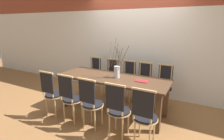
% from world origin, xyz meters
% --- Properties ---
extents(ground_plane, '(16.00, 16.00, 0.00)m').
position_xyz_m(ground_plane, '(0.00, 0.00, 0.00)').
color(ground_plane, olive).
extents(wall_rear, '(12.00, 0.06, 3.20)m').
position_xyz_m(wall_rear, '(0.00, 1.25, 1.60)').
color(wall_rear, silver).
rests_on(wall_rear, ground_plane).
extents(dining_table, '(2.30, 0.82, 0.76)m').
position_xyz_m(dining_table, '(0.00, 0.00, 0.65)').
color(dining_table, '#4C3321').
rests_on(dining_table, ground_plane).
extents(chair_near_leftend, '(0.39, 0.39, 0.96)m').
position_xyz_m(chair_near_leftend, '(-0.94, -0.74, 0.52)').
color(chair_near_leftend, black).
rests_on(chair_near_leftend, ground_plane).
extents(chair_near_left, '(0.39, 0.39, 0.96)m').
position_xyz_m(chair_near_left, '(-0.48, -0.74, 0.52)').
color(chair_near_left, black).
rests_on(chair_near_left, ground_plane).
extents(chair_near_center, '(0.39, 0.39, 0.96)m').
position_xyz_m(chair_near_center, '(-0.02, -0.74, 0.52)').
color(chair_near_center, black).
rests_on(chair_near_center, ground_plane).
extents(chair_near_right, '(0.39, 0.39, 0.96)m').
position_xyz_m(chair_near_right, '(0.50, -0.74, 0.52)').
color(chair_near_right, black).
rests_on(chair_near_right, ground_plane).
extents(chair_near_rightend, '(0.39, 0.39, 0.96)m').
position_xyz_m(chair_near_rightend, '(0.94, -0.74, 0.52)').
color(chair_near_rightend, black).
rests_on(chair_near_rightend, ground_plane).
extents(chair_far_leftend, '(0.39, 0.39, 0.96)m').
position_xyz_m(chair_far_leftend, '(-0.95, 0.74, 0.52)').
color(chair_far_leftend, black).
rests_on(chair_far_leftend, ground_plane).
extents(chair_far_left, '(0.39, 0.39, 0.96)m').
position_xyz_m(chair_far_left, '(-0.43, 0.74, 0.52)').
color(chair_far_left, black).
rests_on(chair_far_left, ground_plane).
extents(chair_far_center, '(0.39, 0.39, 0.96)m').
position_xyz_m(chair_far_center, '(0.04, 0.74, 0.52)').
color(chair_far_center, black).
rests_on(chair_far_center, ground_plane).
extents(chair_far_right, '(0.39, 0.39, 0.96)m').
position_xyz_m(chair_far_right, '(0.43, 0.74, 0.52)').
color(chair_far_right, black).
rests_on(chair_far_right, ground_plane).
extents(chair_far_rightend, '(0.39, 0.39, 0.96)m').
position_xyz_m(chair_far_rightend, '(0.90, 0.74, 0.52)').
color(chair_far_rightend, black).
rests_on(chair_far_rightend, ground_plane).
extents(vase_centerpiece, '(0.41, 0.41, 0.79)m').
position_xyz_m(vase_centerpiece, '(0.10, 0.01, 0.91)').
color(vase_centerpiece, silver).
rests_on(vase_centerpiece, dining_table).
extents(book_stack, '(0.23, 0.16, 0.01)m').
position_xyz_m(book_stack, '(0.63, 0.02, 0.77)').
color(book_stack, maroon).
rests_on(book_stack, dining_table).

